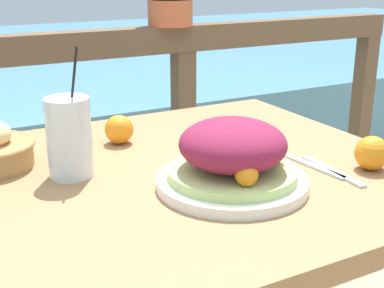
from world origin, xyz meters
The scene contains 8 objects.
patio_table centered at (0.00, 0.00, 0.65)m, with size 1.02×0.84×0.76m.
railing_fence centered at (0.00, 0.80, 0.69)m, with size 2.80×0.08×0.95m.
salad_plate centered at (0.08, -0.13, 0.82)m, with size 0.28×0.28×0.13m.
drink_glass centered at (-0.17, 0.07, 0.84)m, with size 0.09×0.09×0.25m.
fork centered at (0.29, -0.16, 0.76)m, with size 0.03×0.18×0.00m.
knife centered at (0.28, -0.11, 0.76)m, with size 0.03×0.18×0.00m.
orange_near_basket centered at (-0.01, 0.22, 0.79)m, with size 0.07×0.07×0.07m.
orange_near_glass centered at (0.37, -0.18, 0.79)m, with size 0.07×0.07×0.07m.
Camera 1 is at (-0.43, -0.90, 1.15)m, focal length 50.00 mm.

